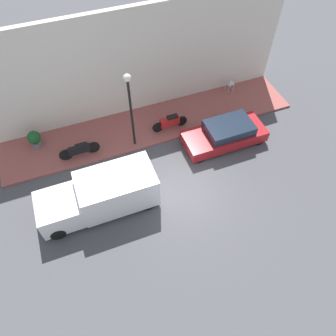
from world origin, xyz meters
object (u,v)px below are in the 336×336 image
object	(u,v)px
motorcycle_red	(170,122)
motorcycle_black	(80,150)
delivery_van	(100,195)
cafe_chair	(229,83)
streetlamp	(130,100)
parked_car	(225,134)
potted_plant	(34,139)

from	to	relation	value
motorcycle_red	motorcycle_black	world-z (taller)	motorcycle_red
delivery_van	motorcycle_red	distance (m)	5.86
motorcycle_black	cafe_chair	xyz separation A→B (m)	(1.95, -9.49, 0.12)
streetlamp	cafe_chair	bearing A→B (deg)	-72.20
streetlamp	parked_car	bearing A→B (deg)	-108.52
delivery_van	cafe_chair	xyz separation A→B (m)	(5.27, -9.18, -0.29)
motorcycle_red	potted_plant	bearing A→B (deg)	79.25
parked_car	streetlamp	xyz separation A→B (m)	(1.51, 4.52, 2.48)
cafe_chair	motorcycle_black	bearing A→B (deg)	101.61
motorcycle_red	motorcycle_black	distance (m)	4.99
motorcycle_black	motorcycle_red	bearing A→B (deg)	-87.80
streetlamp	motorcycle_black	bearing A→B (deg)	86.29
motorcycle_red	delivery_van	bearing A→B (deg)	126.95
parked_car	delivery_van	distance (m)	7.24
motorcycle_red	cafe_chair	xyz separation A→B (m)	(1.76, -4.50, 0.09)
parked_car	motorcycle_black	xyz separation A→B (m)	(1.70, 7.36, -0.06)
delivery_van	motorcycle_red	bearing A→B (deg)	-53.05
parked_car	potted_plant	xyz separation A→B (m)	(3.22, 9.39, 0.01)
parked_car	cafe_chair	distance (m)	4.22
motorcycle_red	streetlamp	xyz separation A→B (m)	(-0.38, 2.15, 2.51)
motorcycle_red	cafe_chair	bearing A→B (deg)	-68.67
motorcycle_red	motorcycle_black	xyz separation A→B (m)	(-0.19, 4.99, -0.03)
parked_car	cafe_chair	world-z (taller)	parked_car
streetlamp	potted_plant	size ratio (longest dim) A/B	4.65
delivery_van	motorcycle_red	size ratio (longest dim) A/B	2.62
parked_car	delivery_van	size ratio (longest dim) A/B	0.84
motorcycle_black	cafe_chair	distance (m)	9.69
motorcycle_black	potted_plant	bearing A→B (deg)	53.06
delivery_van	parked_car	bearing A→B (deg)	-77.01
streetlamp	potted_plant	xyz separation A→B (m)	(1.71, 4.87, -2.47)
motorcycle_red	potted_plant	distance (m)	7.14
potted_plant	cafe_chair	bearing A→B (deg)	-87.88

